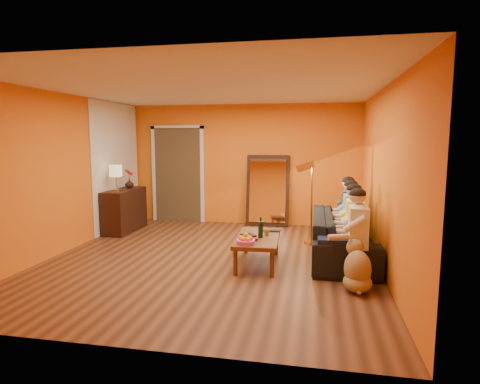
% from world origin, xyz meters
% --- Properties ---
extents(room_shell, '(5.00, 5.50, 2.60)m').
position_xyz_m(room_shell, '(0.00, 0.37, 1.30)').
color(room_shell, brown).
rests_on(room_shell, ground).
extents(white_accent, '(0.02, 1.90, 2.58)m').
position_xyz_m(white_accent, '(-2.48, 1.75, 1.30)').
color(white_accent, white).
rests_on(white_accent, wall_left).
extents(doorway_recess, '(1.06, 0.30, 2.10)m').
position_xyz_m(doorway_recess, '(-1.50, 2.83, 1.05)').
color(doorway_recess, '#3F2D19').
rests_on(doorway_recess, floor).
extents(door_jamb_left, '(0.08, 0.06, 2.20)m').
position_xyz_m(door_jamb_left, '(-2.07, 2.71, 1.05)').
color(door_jamb_left, white).
rests_on(door_jamb_left, wall_back).
extents(door_jamb_right, '(0.08, 0.06, 2.20)m').
position_xyz_m(door_jamb_right, '(-0.93, 2.71, 1.05)').
color(door_jamb_right, white).
rests_on(door_jamb_right, wall_back).
extents(door_header, '(1.22, 0.06, 0.08)m').
position_xyz_m(door_header, '(-1.50, 2.71, 2.12)').
color(door_header, white).
rests_on(door_header, wall_back).
extents(mirror_frame, '(0.92, 0.27, 1.51)m').
position_xyz_m(mirror_frame, '(0.55, 2.63, 0.76)').
color(mirror_frame, black).
rests_on(mirror_frame, floor).
extents(mirror_glass, '(0.78, 0.21, 1.35)m').
position_xyz_m(mirror_glass, '(0.55, 2.59, 0.76)').
color(mirror_glass, white).
rests_on(mirror_glass, mirror_frame).
extents(sideboard, '(0.44, 1.18, 0.85)m').
position_xyz_m(sideboard, '(-2.24, 1.55, 0.42)').
color(sideboard, black).
rests_on(sideboard, floor).
extents(table_lamp, '(0.24, 0.24, 0.51)m').
position_xyz_m(table_lamp, '(-2.24, 1.25, 1.10)').
color(table_lamp, beige).
rests_on(table_lamp, sideboard).
extents(sofa, '(2.37, 0.93, 0.69)m').
position_xyz_m(sofa, '(2.00, 0.51, 0.35)').
color(sofa, black).
rests_on(sofa, floor).
extents(coffee_table, '(0.68, 1.25, 0.42)m').
position_xyz_m(coffee_table, '(0.74, -0.12, 0.21)').
color(coffee_table, brown).
rests_on(coffee_table, floor).
extents(floor_lamp, '(0.33, 0.28, 1.44)m').
position_xyz_m(floor_lamp, '(1.50, 1.23, 0.72)').
color(floor_lamp, gold).
rests_on(floor_lamp, floor).
extents(dog, '(0.46, 0.61, 0.64)m').
position_xyz_m(dog, '(2.10, -0.91, 0.32)').
color(dog, '#A07948').
rests_on(dog, floor).
extents(person_far_left, '(0.70, 0.44, 1.22)m').
position_xyz_m(person_far_left, '(2.13, -0.49, 0.61)').
color(person_far_left, silver).
rests_on(person_far_left, sofa).
extents(person_mid_left, '(0.70, 0.44, 1.22)m').
position_xyz_m(person_mid_left, '(2.13, 0.06, 0.61)').
color(person_mid_left, '#F9F353').
rests_on(person_mid_left, sofa).
extents(person_mid_right, '(0.70, 0.44, 1.22)m').
position_xyz_m(person_mid_right, '(2.13, 0.61, 0.61)').
color(person_mid_right, '#81A4C8').
rests_on(person_mid_right, sofa).
extents(person_far_right, '(0.70, 0.44, 1.22)m').
position_xyz_m(person_far_right, '(2.13, 1.16, 0.61)').
color(person_far_right, '#36363B').
rests_on(person_far_right, sofa).
extents(fruit_bowl, '(0.26, 0.26, 0.16)m').
position_xyz_m(fruit_bowl, '(0.64, -0.57, 0.50)').
color(fruit_bowl, '#E04FAA').
rests_on(fruit_bowl, coffee_table).
extents(wine_bottle, '(0.07, 0.07, 0.31)m').
position_xyz_m(wine_bottle, '(0.79, -0.17, 0.58)').
color(wine_bottle, black).
rests_on(wine_bottle, coffee_table).
extents(tumbler, '(0.11, 0.11, 0.09)m').
position_xyz_m(tumbler, '(0.86, 0.00, 0.47)').
color(tumbler, '#B27F3F').
rests_on(tumbler, coffee_table).
extents(laptop, '(0.32, 0.22, 0.02)m').
position_xyz_m(laptop, '(0.92, 0.23, 0.43)').
color(laptop, black).
rests_on(laptop, coffee_table).
extents(book_lower, '(0.27, 0.30, 0.02)m').
position_xyz_m(book_lower, '(0.56, -0.32, 0.43)').
color(book_lower, black).
rests_on(book_lower, coffee_table).
extents(book_mid, '(0.24, 0.30, 0.02)m').
position_xyz_m(book_mid, '(0.57, -0.31, 0.45)').
color(book_mid, red).
rests_on(book_mid, book_lower).
extents(book_upper, '(0.27, 0.28, 0.02)m').
position_xyz_m(book_upper, '(0.56, -0.33, 0.47)').
color(book_upper, black).
rests_on(book_upper, book_mid).
extents(vase, '(0.18, 0.18, 0.19)m').
position_xyz_m(vase, '(-2.24, 1.80, 0.94)').
color(vase, black).
rests_on(vase, sideboard).
extents(flowers, '(0.17, 0.17, 0.39)m').
position_xyz_m(flowers, '(-2.24, 1.80, 1.17)').
color(flowers, red).
rests_on(flowers, vase).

